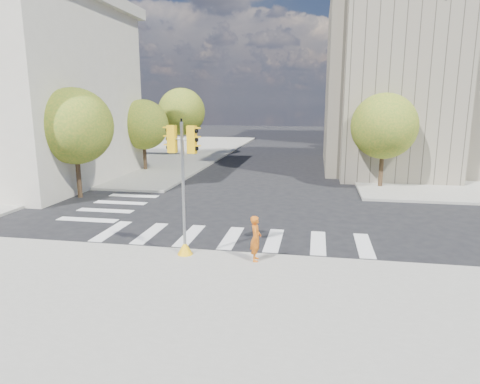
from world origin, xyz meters
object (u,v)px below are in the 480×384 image
traffic_signal (184,198)px  lamp_far (364,111)px  photographer (256,238)px  lamp_near (384,116)px

traffic_signal → lamp_far: bearing=83.5°
photographer → lamp_far: bearing=-17.6°
lamp_near → traffic_signal: bearing=-116.6°
lamp_near → photographer: size_ratio=5.02×
traffic_signal → lamp_near: bearing=72.8°
lamp_near → photographer: lamp_near is taller
photographer → lamp_near: bearing=-25.7°
lamp_far → photographer: lamp_far is taller
lamp_far → lamp_near: bearing=-90.0°
lamp_far → traffic_signal: lamp_far is taller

